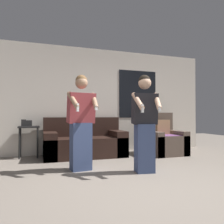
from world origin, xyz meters
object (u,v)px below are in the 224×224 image
at_px(armchair, 163,140).
at_px(person_right, 145,123).
at_px(side_table, 29,132).
at_px(couch, 84,143).
at_px(person_left, 81,122).

bearing_deg(armchair, person_right, -130.20).
distance_m(side_table, person_right, 2.77).
bearing_deg(couch, armchair, -8.06).
xyz_separation_m(armchair, side_table, (-3.17, 0.51, 0.24)).
height_order(couch, armchair, armchair).
bearing_deg(side_table, person_right, -46.08).
distance_m(couch, person_left, 1.41).
height_order(person_left, person_right, person_left).
bearing_deg(couch, person_left, -103.59).
xyz_separation_m(couch, person_right, (0.68, -1.75, 0.52)).
relative_size(couch, person_left, 1.10).
distance_m(armchair, person_left, 2.50).
bearing_deg(person_right, couch, 111.29).
distance_m(couch, person_right, 1.95).
height_order(couch, person_right, person_right).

